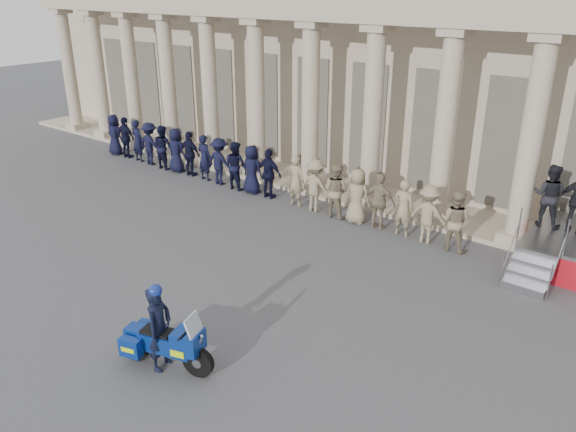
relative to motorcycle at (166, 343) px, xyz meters
The scene contains 5 objects.
ground 3.74m from the motorcycle, 136.39° to the left, with size 90.00×90.00×0.00m, color #464648.
building 17.93m from the motorcycle, 98.79° to the left, with size 40.00×12.50×9.00m.
officer_rank 10.73m from the motorcycle, 122.16° to the left, with size 17.49×0.71×1.89m.
motorcycle is the anchor object (origin of this frame).
rider 0.38m from the motorcycle, 161.94° to the right, with size 0.63×0.79×1.97m.
Camera 1 is at (10.64, -8.64, 7.53)m, focal length 35.00 mm.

